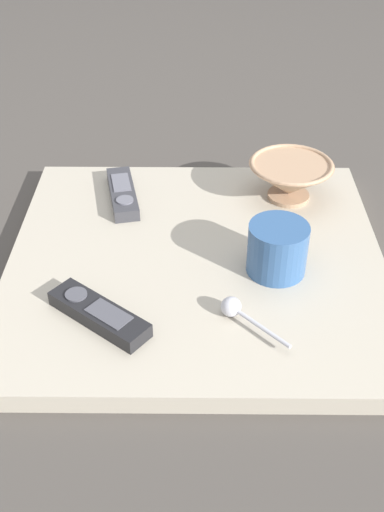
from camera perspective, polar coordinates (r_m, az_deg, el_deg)
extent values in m
plane|color=#47423D|center=(1.02, 0.59, -1.39)|extent=(6.00, 6.00, 0.00)
cube|color=#B7AD99|center=(1.01, 0.59, -0.72)|extent=(0.58, 0.59, 0.03)
cylinder|color=tan|center=(1.16, 8.85, 5.40)|extent=(0.08, 0.08, 0.01)
cone|color=tan|center=(1.14, 9.01, 6.84)|extent=(0.15, 0.15, 0.06)
torus|color=tan|center=(1.13, 9.16, 8.14)|extent=(0.15, 0.15, 0.01)
cylinder|color=#33598C|center=(0.96, 7.92, 0.65)|extent=(0.09, 0.09, 0.08)
cylinder|color=silver|center=(0.86, 6.57, -6.45)|extent=(0.08, 0.07, 0.01)
sphere|color=silver|center=(0.89, 3.77, -4.58)|extent=(0.03, 0.03, 0.03)
cube|color=black|center=(0.89, -8.15, -5.21)|extent=(0.13, 0.15, 0.02)
cylinder|color=#4C4C54|center=(0.91, -10.18, -3.43)|extent=(0.03, 0.03, 0.00)
cube|color=#4C4C54|center=(0.87, -7.29, -5.20)|extent=(0.07, 0.07, 0.00)
cube|color=#38383D|center=(1.15, -6.09, 5.62)|extent=(0.16, 0.07, 0.02)
cylinder|color=slate|center=(1.10, -5.89, 5.03)|extent=(0.03, 0.03, 0.00)
cube|color=slate|center=(1.16, -6.23, 6.62)|extent=(0.07, 0.04, 0.00)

